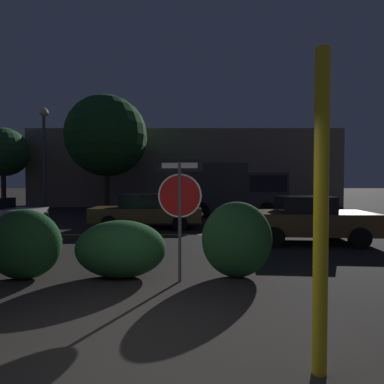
{
  "coord_description": "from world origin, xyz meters",
  "views": [
    {
      "loc": [
        0.62,
        -3.21,
        1.82
      ],
      "look_at": [
        0.58,
        4.77,
        1.61
      ],
      "focal_mm": 28.0,
      "sensor_mm": 36.0,
      "label": 1
    }
  ],
  "objects_px": {
    "delivery_truck": "(233,188)",
    "tree_0": "(108,136)",
    "hedge_bush_2": "(122,249)",
    "passing_car_2": "(148,211)",
    "stop_sign": "(181,196)",
    "yellow_pole_right": "(323,213)",
    "tree_1": "(5,152)",
    "hedge_bush_1": "(26,244)",
    "passing_car_3": "(308,219)",
    "hedge_bush_3": "(238,239)",
    "street_lamp": "(46,139)"
  },
  "relations": [
    {
      "from": "yellow_pole_right",
      "to": "hedge_bush_1",
      "type": "bearing_deg",
      "value": 147.15
    },
    {
      "from": "passing_car_3",
      "to": "hedge_bush_3",
      "type": "bearing_deg",
      "value": -33.23
    },
    {
      "from": "yellow_pole_right",
      "to": "street_lamp",
      "type": "height_order",
      "value": "street_lamp"
    },
    {
      "from": "stop_sign",
      "to": "hedge_bush_2",
      "type": "relative_size",
      "value": 1.29
    },
    {
      "from": "hedge_bush_1",
      "to": "hedge_bush_3",
      "type": "distance_m",
      "value": 4.1
    },
    {
      "from": "hedge_bush_2",
      "to": "street_lamp",
      "type": "relative_size",
      "value": 0.28
    },
    {
      "from": "stop_sign",
      "to": "passing_car_2",
      "type": "bearing_deg",
      "value": 109.23
    },
    {
      "from": "hedge_bush_1",
      "to": "passing_car_2",
      "type": "xyz_separation_m",
      "value": [
        1.31,
        6.73,
        0.03
      ]
    },
    {
      "from": "delivery_truck",
      "to": "street_lamp",
      "type": "distance_m",
      "value": 11.39
    },
    {
      "from": "street_lamp",
      "to": "hedge_bush_1",
      "type": "bearing_deg",
      "value": -65.33
    },
    {
      "from": "tree_1",
      "to": "tree_0",
      "type": "bearing_deg",
      "value": -11.6
    },
    {
      "from": "yellow_pole_right",
      "to": "street_lamp",
      "type": "relative_size",
      "value": 0.49
    },
    {
      "from": "hedge_bush_2",
      "to": "passing_car_2",
      "type": "xyz_separation_m",
      "value": [
        -0.52,
        6.63,
        0.14
      ]
    },
    {
      "from": "hedge_bush_2",
      "to": "delivery_truck",
      "type": "bearing_deg",
      "value": 72.23
    },
    {
      "from": "stop_sign",
      "to": "passing_car_3",
      "type": "bearing_deg",
      "value": 50.32
    },
    {
      "from": "hedge_bush_1",
      "to": "passing_car_3",
      "type": "height_order",
      "value": "passing_car_3"
    },
    {
      "from": "stop_sign",
      "to": "tree_0",
      "type": "xyz_separation_m",
      "value": [
        -5.49,
        14.54,
        3.44
      ]
    },
    {
      "from": "passing_car_2",
      "to": "delivery_truck",
      "type": "bearing_deg",
      "value": 138.06
    },
    {
      "from": "tree_0",
      "to": "passing_car_2",
      "type": "bearing_deg",
      "value": -63.58
    },
    {
      "from": "hedge_bush_2",
      "to": "tree_0",
      "type": "relative_size",
      "value": 0.23
    },
    {
      "from": "street_lamp",
      "to": "delivery_truck",
      "type": "bearing_deg",
      "value": -1.4
    },
    {
      "from": "hedge_bush_1",
      "to": "tree_1",
      "type": "height_order",
      "value": "tree_1"
    },
    {
      "from": "passing_car_2",
      "to": "street_lamp",
      "type": "distance_m",
      "value": 9.36
    },
    {
      "from": "hedge_bush_2",
      "to": "tree_0",
      "type": "distance_m",
      "value": 15.58
    },
    {
      "from": "hedge_bush_2",
      "to": "tree_0",
      "type": "height_order",
      "value": "tree_0"
    },
    {
      "from": "stop_sign",
      "to": "hedge_bush_2",
      "type": "distance_m",
      "value": 1.58
    },
    {
      "from": "hedge_bush_2",
      "to": "passing_car_3",
      "type": "relative_size",
      "value": 0.44
    },
    {
      "from": "yellow_pole_right",
      "to": "passing_car_3",
      "type": "relative_size",
      "value": 0.77
    },
    {
      "from": "hedge_bush_1",
      "to": "passing_car_2",
      "type": "bearing_deg",
      "value": 78.95
    },
    {
      "from": "tree_1",
      "to": "yellow_pole_right",
      "type": "bearing_deg",
      "value": -51.69
    },
    {
      "from": "passing_car_3",
      "to": "yellow_pole_right",
      "type": "bearing_deg",
      "value": -15.58
    },
    {
      "from": "hedge_bush_3",
      "to": "passing_car_3",
      "type": "relative_size",
      "value": 0.37
    },
    {
      "from": "tree_0",
      "to": "delivery_truck",
      "type": "bearing_deg",
      "value": -18.66
    },
    {
      "from": "stop_sign",
      "to": "passing_car_3",
      "type": "xyz_separation_m",
      "value": [
        3.82,
        3.79,
        -0.87
      ]
    },
    {
      "from": "hedge_bush_2",
      "to": "passing_car_2",
      "type": "height_order",
      "value": "passing_car_2"
    },
    {
      "from": "hedge_bush_2",
      "to": "tree_1",
      "type": "relative_size",
      "value": 0.3
    },
    {
      "from": "hedge_bush_1",
      "to": "hedge_bush_2",
      "type": "height_order",
      "value": "hedge_bush_1"
    },
    {
      "from": "passing_car_2",
      "to": "passing_car_3",
      "type": "bearing_deg",
      "value": 59.24
    },
    {
      "from": "passing_car_2",
      "to": "street_lamp",
      "type": "bearing_deg",
      "value": -128.92
    },
    {
      "from": "hedge_bush_1",
      "to": "passing_car_3",
      "type": "xyz_separation_m",
      "value": [
        6.81,
        3.64,
        0.05
      ]
    },
    {
      "from": "stop_sign",
      "to": "tree_0",
      "type": "bearing_deg",
      "value": 116.17
    },
    {
      "from": "passing_car_2",
      "to": "passing_car_3",
      "type": "xyz_separation_m",
      "value": [
        5.5,
        -3.09,
        0.02
      ]
    },
    {
      "from": "hedge_bush_3",
      "to": "tree_1",
      "type": "distance_m",
      "value": 21.85
    },
    {
      "from": "delivery_truck",
      "to": "tree_1",
      "type": "height_order",
      "value": "tree_1"
    },
    {
      "from": "stop_sign",
      "to": "delivery_truck",
      "type": "distance_m",
      "value": 12.1
    },
    {
      "from": "hedge_bush_1",
      "to": "street_lamp",
      "type": "relative_size",
      "value": 0.22
    },
    {
      "from": "passing_car_2",
      "to": "tree_1",
      "type": "distance_m",
      "value": 15.41
    },
    {
      "from": "yellow_pole_right",
      "to": "tree_0",
      "type": "distance_m",
      "value": 18.93
    },
    {
      "from": "delivery_truck",
      "to": "tree_0",
      "type": "xyz_separation_m",
      "value": [
        -8.03,
        2.71,
        3.42
      ]
    },
    {
      "from": "stop_sign",
      "to": "hedge_bush_3",
      "type": "height_order",
      "value": "stop_sign"
    }
  ]
}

